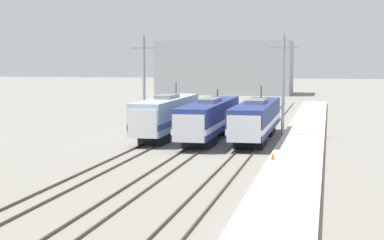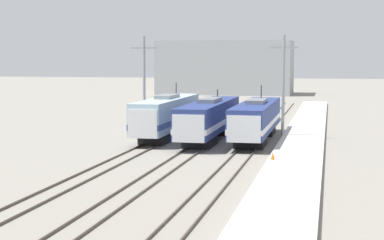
{
  "view_description": "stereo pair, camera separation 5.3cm",
  "coord_description": "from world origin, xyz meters",
  "px_view_note": "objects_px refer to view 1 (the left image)",
  "views": [
    {
      "loc": [
        11.18,
        -52.04,
        7.81
      ],
      "look_at": [
        -0.22,
        1.12,
        2.57
      ],
      "focal_mm": 60.0,
      "sensor_mm": 36.0,
      "label": 1
    },
    {
      "loc": [
        11.23,
        -52.03,
        7.81
      ],
      "look_at": [
        -0.22,
        1.12,
        2.57
      ],
      "focal_mm": 60.0,
      "sensor_mm": 36.0,
      "label": 2
    }
  ],
  "objects_px": {
    "locomotive_far_left": "(166,116)",
    "traffic_cone": "(273,156)",
    "locomotive_far_right": "(256,119)",
    "locomotive_center": "(209,119)",
    "catenary_tower_right": "(283,84)",
    "catenary_tower_left": "(144,83)"
  },
  "relations": [
    {
      "from": "locomotive_far_right",
      "to": "traffic_cone",
      "type": "relative_size",
      "value": 32.25
    },
    {
      "from": "locomotive_center",
      "to": "catenary_tower_left",
      "type": "height_order",
      "value": "catenary_tower_left"
    },
    {
      "from": "locomotive_far_left",
      "to": "locomotive_center",
      "type": "bearing_deg",
      "value": -10.46
    },
    {
      "from": "locomotive_far_right",
      "to": "catenary_tower_right",
      "type": "bearing_deg",
      "value": 41.08
    },
    {
      "from": "locomotive_center",
      "to": "catenary_tower_right",
      "type": "bearing_deg",
      "value": 21.6
    },
    {
      "from": "locomotive_far_left",
      "to": "locomotive_far_right",
      "type": "xyz_separation_m",
      "value": [
        8.88,
        -0.2,
        -0.15
      ]
    },
    {
      "from": "catenary_tower_left",
      "to": "traffic_cone",
      "type": "relative_size",
      "value": 17.4
    },
    {
      "from": "locomotive_center",
      "to": "traffic_cone",
      "type": "distance_m",
      "value": 14.92
    },
    {
      "from": "catenary_tower_right",
      "to": "traffic_cone",
      "type": "distance_m",
      "value": 16.35
    },
    {
      "from": "traffic_cone",
      "to": "catenary_tower_left",
      "type": "bearing_deg",
      "value": 132.59
    },
    {
      "from": "locomotive_far_left",
      "to": "locomotive_center",
      "type": "distance_m",
      "value": 4.51
    },
    {
      "from": "locomotive_far_left",
      "to": "traffic_cone",
      "type": "bearing_deg",
      "value": -49.78
    },
    {
      "from": "locomotive_far_left",
      "to": "catenary_tower_right",
      "type": "distance_m",
      "value": 11.84
    },
    {
      "from": "catenary_tower_right",
      "to": "locomotive_far_left",
      "type": "bearing_deg",
      "value": -170.51
    },
    {
      "from": "catenary_tower_right",
      "to": "traffic_cone",
      "type": "bearing_deg",
      "value": -88.51
    },
    {
      "from": "traffic_cone",
      "to": "locomotive_center",
      "type": "bearing_deg",
      "value": 119.12
    },
    {
      "from": "locomotive_far_right",
      "to": "catenary_tower_right",
      "type": "distance_m",
      "value": 4.55
    },
    {
      "from": "locomotive_far_right",
      "to": "traffic_cone",
      "type": "xyz_separation_m",
      "value": [
        2.79,
        -13.6,
        -1.35
      ]
    },
    {
      "from": "locomotive_center",
      "to": "locomotive_far_left",
      "type": "bearing_deg",
      "value": 169.54
    },
    {
      "from": "locomotive_center",
      "to": "locomotive_far_right",
      "type": "height_order",
      "value": "locomotive_far_right"
    },
    {
      "from": "locomotive_far_right",
      "to": "catenary_tower_right",
      "type": "height_order",
      "value": "catenary_tower_right"
    },
    {
      "from": "locomotive_center",
      "to": "locomotive_far_right",
      "type": "distance_m",
      "value": 4.48
    }
  ]
}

